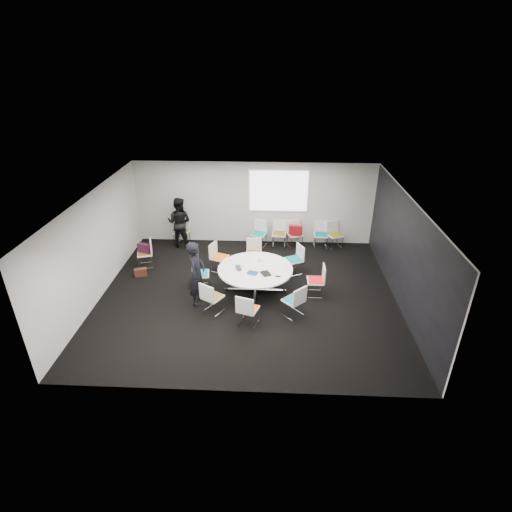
{
  "coord_description": "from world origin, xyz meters",
  "views": [
    {
      "loc": [
        0.66,
        -9.24,
        5.96
      ],
      "look_at": [
        0.2,
        0.4,
        1.0
      ],
      "focal_mm": 28.0,
      "sensor_mm": 36.0,
      "label": 1
    }
  ],
  "objects_px": {
    "chair_ring_b": "(294,265)",
    "chair_back_d": "(321,239)",
    "chair_back_a": "(259,238)",
    "chair_ring_g": "(248,315)",
    "chair_back_c": "(295,239)",
    "laptop": "(240,268)",
    "brown_bag": "(141,272)",
    "chair_spare_left": "(146,258)",
    "chair_ring_f": "(212,303)",
    "chair_ring_c": "(254,258)",
    "cup": "(259,260)",
    "chair_ring_d": "(219,262)",
    "conference_table": "(255,275)",
    "chair_ring_h": "(294,306)",
    "chair_back_e": "(334,239)",
    "chair_ring_e": "(201,279)",
    "person_main": "(197,274)",
    "person_back": "(179,222)",
    "maroon_bag": "(144,248)",
    "chair_person_back": "(182,236)",
    "chair_ring_a": "(316,286)",
    "chair_back_b": "(279,238)"
  },
  "relations": [
    {
      "from": "chair_back_b",
      "to": "chair_spare_left",
      "type": "xyz_separation_m",
      "value": [
        -4.11,
        -1.65,
        0.0
      ]
    },
    {
      "from": "brown_bag",
      "to": "chair_ring_h",
      "type": "bearing_deg",
      "value": -21.83
    },
    {
      "from": "chair_back_a",
      "to": "chair_ring_g",
      "type": "bearing_deg",
      "value": 106.18
    },
    {
      "from": "chair_ring_c",
      "to": "chair_back_c",
      "type": "relative_size",
      "value": 1.0
    },
    {
      "from": "laptop",
      "to": "brown_bag",
      "type": "height_order",
      "value": "laptop"
    },
    {
      "from": "chair_ring_b",
      "to": "chair_ring_c",
      "type": "height_order",
      "value": "same"
    },
    {
      "from": "chair_ring_f",
      "to": "chair_back_e",
      "type": "bearing_deg",
      "value": 80.01
    },
    {
      "from": "person_back",
      "to": "brown_bag",
      "type": "relative_size",
      "value": 4.8
    },
    {
      "from": "person_main",
      "to": "laptop",
      "type": "bearing_deg",
      "value": -53.37
    },
    {
      "from": "laptop",
      "to": "brown_bag",
      "type": "xyz_separation_m",
      "value": [
        -3.03,
        0.7,
        -0.62
      ]
    },
    {
      "from": "chair_ring_d",
      "to": "laptop",
      "type": "xyz_separation_m",
      "value": [
        0.74,
        -1.16,
        0.47
      ]
    },
    {
      "from": "chair_ring_b",
      "to": "chair_person_back",
      "type": "bearing_deg",
      "value": 37.58
    },
    {
      "from": "conference_table",
      "to": "person_back",
      "type": "relative_size",
      "value": 1.18
    },
    {
      "from": "chair_ring_b",
      "to": "chair_ring_g",
      "type": "relative_size",
      "value": 1.0
    },
    {
      "from": "chair_ring_f",
      "to": "chair_back_c",
      "type": "height_order",
      "value": "same"
    },
    {
      "from": "chair_ring_f",
      "to": "chair_back_e",
      "type": "xyz_separation_m",
      "value": [
        3.58,
        4.0,
        0.0
      ]
    },
    {
      "from": "chair_ring_e",
      "to": "person_main",
      "type": "relative_size",
      "value": 0.5
    },
    {
      "from": "chair_ring_e",
      "to": "chair_back_c",
      "type": "xyz_separation_m",
      "value": [
        2.73,
        2.84,
        0.0
      ]
    },
    {
      "from": "chair_back_c",
      "to": "chair_ring_e",
      "type": "bearing_deg",
      "value": 27.89
    },
    {
      "from": "chair_ring_b",
      "to": "brown_bag",
      "type": "relative_size",
      "value": 2.44
    },
    {
      "from": "chair_ring_d",
      "to": "person_back",
      "type": "height_order",
      "value": "person_back"
    },
    {
      "from": "chair_ring_c",
      "to": "chair_back_c",
      "type": "height_order",
      "value": "same"
    },
    {
      "from": "person_back",
      "to": "maroon_bag",
      "type": "bearing_deg",
      "value": 71.19
    },
    {
      "from": "chair_ring_g",
      "to": "chair_back_d",
      "type": "distance_m",
      "value": 4.99
    },
    {
      "from": "chair_ring_f",
      "to": "conference_table",
      "type": "bearing_deg",
      "value": 76.43
    },
    {
      "from": "chair_ring_c",
      "to": "cup",
      "type": "xyz_separation_m",
      "value": [
        0.2,
        -1.02,
        0.5
      ]
    },
    {
      "from": "chair_back_d",
      "to": "chair_ring_e",
      "type": "bearing_deg",
      "value": 39.51
    },
    {
      "from": "chair_ring_f",
      "to": "chair_back_d",
      "type": "height_order",
      "value": "same"
    },
    {
      "from": "chair_ring_f",
      "to": "brown_bag",
      "type": "relative_size",
      "value": 2.44
    },
    {
      "from": "chair_ring_c",
      "to": "chair_spare_left",
      "type": "xyz_separation_m",
      "value": [
        -3.33,
        -0.13,
        0.0
      ]
    },
    {
      "from": "chair_ring_f",
      "to": "chair_ring_d",
      "type": "bearing_deg",
      "value": 124.78
    },
    {
      "from": "chair_ring_h",
      "to": "chair_spare_left",
      "type": "bearing_deg",
      "value": 107.9
    },
    {
      "from": "chair_ring_e",
      "to": "chair_ring_a",
      "type": "bearing_deg",
      "value": 77.74
    },
    {
      "from": "chair_ring_b",
      "to": "chair_back_d",
      "type": "xyz_separation_m",
      "value": [
        0.97,
        1.85,
        0.0
      ]
    },
    {
      "from": "chair_ring_b",
      "to": "brown_bag",
      "type": "xyz_separation_m",
      "value": [
        -4.55,
        -0.41,
        -0.16
      ]
    },
    {
      "from": "chair_ring_b",
      "to": "chair_back_d",
      "type": "height_order",
      "value": "same"
    },
    {
      "from": "chair_ring_c",
      "to": "brown_bag",
      "type": "distance_m",
      "value": 3.42
    },
    {
      "from": "chair_ring_g",
      "to": "chair_spare_left",
      "type": "distance_m",
      "value": 4.38
    },
    {
      "from": "chair_ring_h",
      "to": "chair_person_back",
      "type": "relative_size",
      "value": 1.0
    },
    {
      "from": "conference_table",
      "to": "chair_ring_c",
      "type": "xyz_separation_m",
      "value": [
        -0.11,
        1.45,
        -0.24
      ]
    },
    {
      "from": "chair_ring_a",
      "to": "chair_back_b",
      "type": "distance_m",
      "value": 3.21
    },
    {
      "from": "chair_ring_d",
      "to": "chair_back_a",
      "type": "relative_size",
      "value": 1.0
    },
    {
      "from": "brown_bag",
      "to": "chair_spare_left",
      "type": "bearing_deg",
      "value": 90.16
    },
    {
      "from": "person_main",
      "to": "chair_back_c",
      "type": "bearing_deg",
      "value": -29.94
    },
    {
      "from": "chair_ring_b",
      "to": "chair_ring_f",
      "type": "relative_size",
      "value": 1.0
    },
    {
      "from": "chair_back_a",
      "to": "maroon_bag",
      "type": "bearing_deg",
      "value": 42.66
    },
    {
      "from": "chair_ring_f",
      "to": "chair_person_back",
      "type": "xyz_separation_m",
      "value": [
        -1.64,
        4.0,
        0.0
      ]
    },
    {
      "from": "chair_ring_d",
      "to": "chair_spare_left",
      "type": "xyz_separation_m",
      "value": [
        -2.3,
        0.16,
        0.0
      ]
    },
    {
      "from": "laptop",
      "to": "chair_back_c",
      "type": "bearing_deg",
      "value": -44.53
    },
    {
      "from": "chair_back_c",
      "to": "laptop",
      "type": "distance_m",
      "value": 3.42
    }
  ]
}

